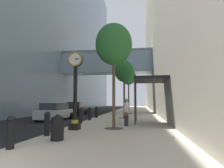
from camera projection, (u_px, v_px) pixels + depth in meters
ground_plane at (111, 113)px, 30.80m from camera, size 110.00×110.00×0.00m
sidewalk_right at (133, 111)px, 33.30m from camera, size 6.52×80.00×0.14m
building_block_left at (48, 9)px, 37.21m from camera, size 23.85×80.00×38.48m
building_block_right at (177, 6)px, 33.83m from camera, size 9.00×80.00×36.19m
street_clock at (75, 85)px, 11.27m from camera, size 0.84×0.55×4.54m
bollard_nearest at (11, 131)px, 6.53m from camera, size 0.27×0.27×1.10m
bollard_second at (47, 123)px, 9.09m from camera, size 0.27×0.27×1.10m
bollard_fourth at (81, 115)px, 14.20m from camera, size 0.27×0.27×1.10m
bollard_fifth at (90, 113)px, 16.75m from camera, size 0.27×0.27×1.10m
bollard_sixth at (96, 112)px, 19.30m from camera, size 0.27×0.27×1.10m
street_tree_near at (114, 45)px, 11.91m from camera, size 2.20×2.20×6.27m
street_tree_mid_near at (124, 72)px, 19.40m from camera, size 1.87×1.87×5.62m
street_tree_mid_far at (129, 77)px, 26.98m from camera, size 2.02×2.02×6.18m
trash_bin at (57, 127)px, 8.00m from camera, size 0.53×0.53×1.05m
pedestrian_walking at (126, 111)px, 12.71m from camera, size 0.36×0.46×1.76m
storefront_awning at (150, 81)px, 14.90m from camera, size 2.40×3.60×3.30m
car_silver_near at (55, 112)px, 18.11m from camera, size 2.14×4.69×1.57m
car_black_mid at (76, 109)px, 24.81m from camera, size 2.05×4.13×1.68m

